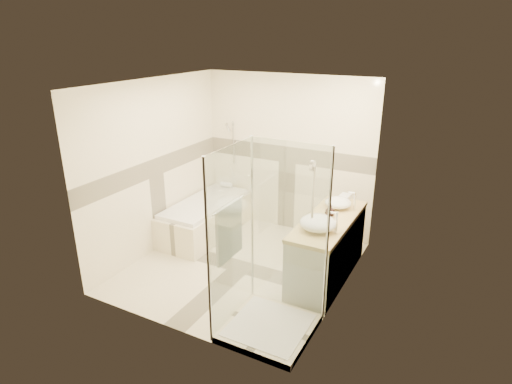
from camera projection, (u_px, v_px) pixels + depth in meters
The scene contains 12 objects.
room at pixel (244, 182), 5.51m from camera, with size 2.82×3.02×2.52m.
bathtub at pixel (206, 216), 6.84m from camera, with size 0.75×1.70×0.56m.
vanity at pixel (327, 248), 5.57m from camera, with size 0.58×1.62×0.85m.
shower_enclosure at pixel (263, 285), 4.62m from camera, with size 0.96×0.93×2.04m.
vessel_sink_near at pixel (338, 203), 5.74m from camera, with size 0.35×0.35×0.14m, color white.
vessel_sink_far at pixel (318, 223), 5.09m from camera, with size 0.44×0.44×0.18m, color white.
faucet_near at pixel (354, 200), 5.62m from camera, with size 0.11×0.03×0.26m.
faucet_far at pixel (336, 221), 4.97m from camera, with size 0.11×0.03×0.28m.
amenity_bottle_a at pixel (328, 213), 5.40m from camera, with size 0.07×0.07×0.16m, color black.
amenity_bottle_b at pixel (330, 210), 5.46m from camera, with size 0.13×0.13×0.16m, color black.
folded_towels at pixel (345, 198), 6.01m from camera, with size 0.14×0.23×0.07m, color white.
rolled_towel at pixel (226, 185), 7.36m from camera, with size 0.09×0.09×0.20m, color white.
Camera 1 is at (2.62, -4.51, 3.07)m, focal length 30.00 mm.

